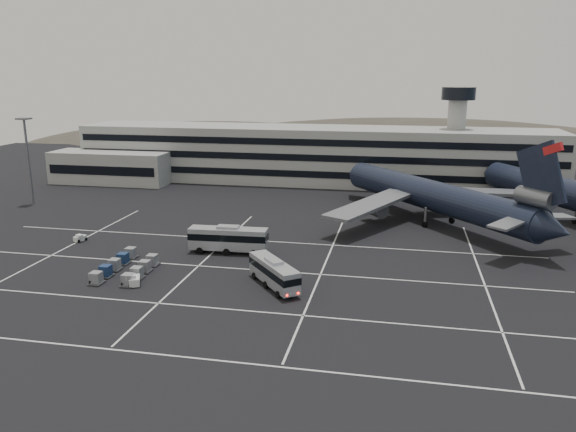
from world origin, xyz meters
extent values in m
plane|color=black|center=(0.00, 0.00, 0.00)|extent=(260.00, 260.00, 0.00)
cube|color=silver|center=(0.00, -22.00, 0.01)|extent=(90.00, 0.25, 0.01)
cube|color=silver|center=(0.00, -10.00, 0.01)|extent=(90.00, 0.25, 0.01)
cube|color=silver|center=(0.00, 4.00, 0.01)|extent=(90.00, 0.25, 0.01)
cube|color=silver|center=(0.00, 18.00, 0.01)|extent=(90.00, 0.25, 0.01)
cube|color=silver|center=(-30.00, 6.00, 0.01)|extent=(0.25, 55.00, 0.01)
cube|color=silver|center=(-6.00, 6.00, 0.01)|extent=(0.25, 55.00, 0.01)
cube|color=silver|center=(12.00, 6.00, 0.01)|extent=(0.25, 55.00, 0.01)
cube|color=silver|center=(34.00, 6.00, 0.01)|extent=(0.25, 55.00, 0.01)
cube|color=gray|center=(0.00, 72.00, 7.00)|extent=(120.00, 18.00, 14.00)
cube|color=black|center=(0.00, 62.95, 3.50)|extent=(118.00, 0.20, 1.60)
cube|color=black|center=(0.00, 62.95, 7.50)|extent=(118.00, 0.20, 1.60)
cube|color=black|center=(0.00, 62.95, 11.20)|extent=(118.00, 0.20, 1.60)
cube|color=gray|center=(-50.00, 60.00, 4.00)|extent=(30.00, 10.00, 8.00)
cylinder|color=gray|center=(35.00, 74.00, 11.00)|extent=(4.40, 4.40, 22.00)
cylinder|color=black|center=(35.00, 74.00, 22.50)|extent=(8.00, 8.00, 3.00)
ellipsoid|color=#38332B|center=(-60.00, 170.00, -10.50)|extent=(196.00, 140.00, 32.00)
ellipsoid|color=#38332B|center=(30.00, 170.00, -13.50)|extent=(252.00, 180.00, 44.00)
cylinder|color=slate|center=(-55.00, 35.00, 9.00)|extent=(0.50, 0.50, 18.00)
cube|color=slate|center=(-55.00, 35.00, 18.10)|extent=(2.40, 2.40, 0.35)
cylinder|color=black|center=(28.35, 35.87, 5.20)|extent=(34.06, 41.20, 5.60)
cone|color=black|center=(12.16, 56.47, 5.20)|extent=(7.18, 7.00, 5.60)
cone|color=black|center=(44.72, 15.03, 5.20)|extent=(7.05, 7.05, 5.04)
cube|color=black|center=(42.56, 17.78, 12.60)|extent=(6.25, 7.76, 10.97)
cube|color=red|center=(43.48, 16.60, 16.80)|extent=(2.43, 2.88, 2.24)
cylinder|color=#595B60|center=(42.25, 18.17, 9.30)|extent=(5.83, 6.39, 2.70)
cube|color=slate|center=(38.64, 15.97, 5.80)|extent=(7.27, 7.81, 0.87)
cube|color=slate|center=(45.24, 21.16, 5.80)|extent=(8.15, 6.18, 0.87)
cube|color=slate|center=(17.28, 29.72, 4.40)|extent=(15.72, 21.82, 1.75)
cylinder|color=#595B60|center=(17.79, 33.93, 2.70)|extent=(5.52, 5.99, 2.70)
cube|color=slate|center=(36.94, 45.16, 4.40)|extent=(22.66, 11.40, 1.75)
cylinder|color=#595B60|center=(32.73, 45.67, 2.70)|extent=(5.52, 5.99, 2.70)
cylinder|color=slate|center=(18.86, 47.94, 2.20)|extent=(0.44, 0.44, 3.00)
cylinder|color=black|center=(18.86, 47.94, 0.55)|extent=(1.07, 1.17, 1.10)
cylinder|color=slate|center=(27.07, 32.32, 2.20)|extent=(0.44, 0.44, 3.00)
cylinder|color=black|center=(27.07, 32.32, 0.55)|extent=(1.07, 1.17, 1.10)
cylinder|color=slate|center=(32.10, 36.27, 2.20)|extent=(0.44, 0.44, 3.00)
cylinder|color=black|center=(32.10, 36.27, 0.55)|extent=(1.07, 1.17, 1.10)
cone|color=black|center=(42.14, 63.29, 5.20)|extent=(7.07, 6.62, 5.60)
cylinder|color=slate|center=(54.60, 40.24, 2.20)|extent=(0.44, 0.44, 3.00)
cylinder|color=black|center=(54.60, 40.24, 0.55)|extent=(0.96, 1.21, 1.10)
cube|color=#919398|center=(6.65, -1.77, 1.99)|extent=(8.53, 9.87, 2.91)
cube|color=black|center=(6.65, -1.77, 2.34)|extent=(8.61, 9.96, 0.92)
cube|color=#919398|center=(6.65, -1.77, 3.62)|extent=(3.02, 3.25, 0.34)
cylinder|color=black|center=(8.02, -5.46, 0.47)|extent=(0.82, 0.92, 0.93)
cylinder|color=black|center=(9.92, -3.95, 0.47)|extent=(0.82, 0.92, 0.93)
cylinder|color=black|center=(5.70, -2.53, 0.47)|extent=(0.82, 0.92, 0.93)
cylinder|color=black|center=(7.60, -1.02, 0.47)|extent=(0.82, 0.92, 0.93)
cylinder|color=black|center=(3.38, 0.40, 0.47)|extent=(0.82, 0.92, 0.93)
cylinder|color=black|center=(5.28, 1.91, 0.47)|extent=(0.82, 0.92, 0.93)
cube|color=#FF0C05|center=(9.37, -6.46, 0.87)|extent=(0.24, 0.21, 0.21)
cube|color=#FF0C05|center=(10.58, -5.49, 0.87)|extent=(0.24, 0.21, 0.21)
cube|color=#919398|center=(-3.55, 10.86, 2.28)|extent=(12.38, 3.41, 3.34)
cube|color=black|center=(-3.55, 10.86, 2.68)|extent=(12.44, 3.48, 1.06)
cube|color=#919398|center=(-3.55, 10.86, 4.15)|extent=(3.43, 1.95, 0.39)
cylinder|color=black|center=(0.81, 9.69, 0.53)|extent=(1.09, 0.41, 1.07)
cylinder|color=black|center=(0.66, 12.47, 0.53)|extent=(1.09, 0.41, 1.07)
cylinder|color=black|center=(-3.47, 9.47, 0.53)|extent=(1.09, 0.41, 1.07)
cylinder|color=black|center=(-3.62, 12.25, 0.53)|extent=(1.09, 0.41, 1.07)
cylinder|color=black|center=(-7.75, 9.25, 0.53)|extent=(1.09, 0.41, 1.07)
cylinder|color=black|center=(-7.90, 12.03, 0.53)|extent=(1.09, 0.41, 1.07)
cube|color=silver|center=(-29.75, 11.78, 0.50)|extent=(1.71, 2.26, 0.82)
cube|color=silver|center=(-29.90, 11.35, 1.05)|extent=(1.22, 1.11, 0.46)
cylinder|color=black|center=(-30.47, 11.27, 0.25)|extent=(0.36, 0.55, 0.51)
cylinder|color=black|center=(-29.53, 10.93, 0.25)|extent=(0.36, 0.55, 0.51)
cylinder|color=black|center=(-29.97, 12.64, 0.25)|extent=(0.36, 0.55, 0.51)
cylinder|color=black|center=(-29.02, 12.29, 0.25)|extent=(0.36, 0.55, 0.51)
cube|color=silver|center=(-11.63, -4.91, 0.62)|extent=(2.26, 2.81, 1.01)
cube|color=silver|center=(-11.39, -5.42, 1.29)|extent=(1.55, 1.44, 0.56)
cylinder|color=black|center=(-11.81, -5.98, 0.31)|extent=(0.49, 0.68, 0.63)
cylinder|color=black|center=(-10.69, -5.46, 0.31)|extent=(0.49, 0.68, 0.63)
cylinder|color=black|center=(-12.57, -4.35, 0.31)|extent=(0.49, 0.68, 0.63)
cylinder|color=black|center=(-11.44, -3.83, 0.31)|extent=(0.49, 0.68, 0.63)
cube|color=#2D2D30|center=(-16.80, -5.60, 0.14)|extent=(1.81, 2.07, 0.16)
cylinder|color=black|center=(-16.80, -5.60, 0.09)|extent=(0.09, 0.18, 0.18)
cube|color=#93969B|center=(-16.80, -5.60, 0.95)|extent=(1.46, 1.46, 1.45)
cube|color=#2D2D30|center=(-12.27, -5.40, 0.14)|extent=(1.81, 2.07, 0.16)
cylinder|color=black|center=(-12.27, -5.40, 0.09)|extent=(0.09, 0.18, 0.18)
cube|color=#93969B|center=(-12.27, -5.40, 0.95)|extent=(1.46, 1.46, 1.45)
cube|color=#2D2D30|center=(-16.92, -2.89, 0.14)|extent=(1.81, 2.07, 0.16)
cylinder|color=black|center=(-16.92, -2.89, 0.09)|extent=(0.09, 0.18, 0.18)
cube|color=navy|center=(-16.92, -2.89, 0.95)|extent=(1.46, 1.46, 1.45)
cube|color=#2D2D30|center=(-12.39, -2.69, 0.14)|extent=(1.81, 2.07, 0.16)
cylinder|color=black|center=(-12.39, -2.69, 0.09)|extent=(0.09, 0.18, 0.18)
cube|color=#93969B|center=(-12.39, -2.69, 0.95)|extent=(1.46, 1.46, 1.45)
cube|color=#2D2D30|center=(-17.04, -0.17, 0.14)|extent=(1.81, 2.07, 0.16)
cylinder|color=black|center=(-17.04, -0.17, 0.09)|extent=(0.09, 0.18, 0.18)
cube|color=#93969B|center=(-17.04, -0.17, 0.95)|extent=(1.46, 1.46, 1.45)
cube|color=#2D2D30|center=(-12.51, 0.03, 0.14)|extent=(1.81, 2.07, 0.16)
cylinder|color=black|center=(-12.51, 0.03, 0.09)|extent=(0.09, 0.18, 0.18)
cube|color=#93969B|center=(-12.51, 0.03, 0.95)|extent=(1.46, 1.46, 1.45)
cube|color=#2D2D30|center=(-17.15, 2.54, 0.14)|extent=(1.81, 2.07, 0.16)
cylinder|color=black|center=(-17.15, 2.54, 0.09)|extent=(0.09, 0.18, 0.18)
cube|color=navy|center=(-17.15, 2.54, 0.95)|extent=(1.46, 1.46, 1.45)
cube|color=#2D2D30|center=(-12.63, 2.74, 0.14)|extent=(1.81, 2.07, 0.16)
cylinder|color=black|center=(-12.63, 2.74, 0.09)|extent=(0.09, 0.18, 0.18)
cube|color=#93969B|center=(-12.63, 2.74, 0.95)|extent=(1.46, 1.46, 1.45)
cube|color=#2D2D30|center=(-17.27, 5.26, 0.14)|extent=(1.81, 2.07, 0.16)
cylinder|color=black|center=(-17.27, 5.26, 0.09)|extent=(0.09, 0.18, 0.18)
cube|color=#93969B|center=(-17.27, 5.26, 0.95)|extent=(1.46, 1.46, 1.45)
camera|label=1|loc=(22.31, -69.35, 27.39)|focal=35.00mm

